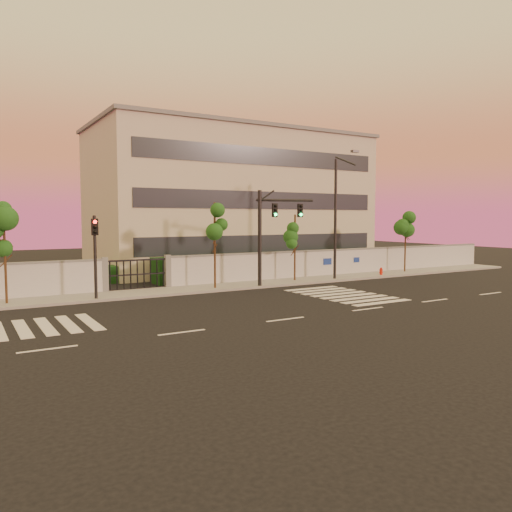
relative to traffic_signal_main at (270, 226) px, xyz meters
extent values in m
plane|color=black|center=(-5.11, -9.29, -4.02)|extent=(120.00, 120.00, 0.00)
cube|color=gray|center=(-5.11, 1.21, -3.94)|extent=(60.00, 3.00, 0.15)
cube|color=#B6B9BD|center=(9.39, 2.71, -3.02)|extent=(31.00, 0.30, 2.00)
cube|color=slate|center=(9.39, 2.71, -1.96)|extent=(31.00, 0.36, 0.12)
cube|color=slate|center=(-10.11, 2.71, -2.92)|extent=(0.35, 0.35, 2.20)
cube|color=slate|center=(-6.11, 2.71, -2.92)|extent=(0.35, 0.35, 2.20)
cube|color=black|center=(3.89, 5.21, -3.12)|extent=(20.00, 2.00, 1.80)
cube|color=black|center=(-8.11, 7.71, -3.42)|extent=(6.00, 1.50, 1.20)
cube|color=beige|center=(3.89, 12.71, 1.98)|extent=(24.00, 12.00, 12.00)
cube|color=#262D38|center=(3.89, 6.69, -1.52)|extent=(22.00, 0.08, 1.40)
cube|color=#262D38|center=(3.89, 6.69, 1.98)|extent=(22.00, 0.08, 1.40)
cube|color=#262D38|center=(3.89, 6.69, 5.48)|extent=(22.00, 0.08, 1.40)
cube|color=slate|center=(3.89, 12.71, 8.08)|extent=(24.40, 12.40, 0.30)
cube|color=silver|center=(-15.51, -5.29, -4.01)|extent=(0.50, 4.00, 0.02)
cube|color=silver|center=(-14.61, -5.29, -4.01)|extent=(0.50, 4.00, 0.02)
cube|color=silver|center=(-13.71, -5.29, -4.01)|extent=(0.50, 4.00, 0.02)
cube|color=silver|center=(-12.81, -5.29, -4.01)|extent=(0.50, 4.00, 0.02)
cube|color=silver|center=(1.89, -8.29, -4.01)|extent=(4.00, 0.50, 0.02)
cube|color=silver|center=(1.89, -7.39, -4.01)|extent=(4.00, 0.50, 0.02)
cube|color=silver|center=(1.89, -6.49, -4.01)|extent=(4.00, 0.50, 0.02)
cube|color=silver|center=(1.89, -5.59, -4.01)|extent=(4.00, 0.50, 0.02)
cube|color=silver|center=(1.89, -4.69, -4.01)|extent=(4.00, 0.50, 0.02)
cube|color=silver|center=(1.89, -3.79, -4.01)|extent=(4.00, 0.50, 0.02)
cube|color=silver|center=(1.89, -2.89, -4.01)|extent=(4.00, 0.50, 0.02)
cube|color=silver|center=(1.89, -1.99, -4.01)|extent=(4.00, 0.50, 0.02)
cube|color=silver|center=(-15.11, -9.29, -4.01)|extent=(2.00, 0.15, 0.01)
cube|color=silver|center=(-10.11, -9.29, -4.01)|extent=(2.00, 0.15, 0.01)
cube|color=silver|center=(-5.11, -9.29, -4.01)|extent=(2.00, 0.15, 0.01)
cube|color=silver|center=(-0.11, -9.29, -4.01)|extent=(2.00, 0.15, 0.01)
cube|color=silver|center=(4.89, -9.29, -4.01)|extent=(2.00, 0.15, 0.01)
cube|color=silver|center=(9.89, -9.29, -4.01)|extent=(2.00, 0.15, 0.01)
cylinder|color=#382314|center=(-15.59, 1.00, -1.32)|extent=(0.13, 0.13, 5.40)
sphere|color=#204B15|center=(-15.59, 1.00, 0.30)|extent=(1.16, 1.16, 1.16)
sphere|color=#204B15|center=(-15.22, 1.21, -0.51)|extent=(0.88, 0.88, 0.88)
cylinder|color=#382314|center=(-3.76, 0.61, -1.25)|extent=(0.13, 0.13, 5.54)
sphere|color=#204B15|center=(-3.76, 0.61, 0.42)|extent=(1.21, 1.21, 1.21)
sphere|color=#204B15|center=(-3.37, 0.83, -0.42)|extent=(0.92, 0.92, 0.92)
sphere|color=#204B15|center=(-4.08, 0.45, -0.14)|extent=(0.88, 0.88, 0.88)
cylinder|color=#382314|center=(2.85, 1.22, -1.61)|extent=(0.13, 0.13, 4.81)
sphere|color=#204B15|center=(2.85, 1.22, -0.17)|extent=(1.20, 1.20, 1.20)
sphere|color=#204B15|center=(3.23, 1.43, -0.89)|extent=(0.92, 0.92, 0.92)
sphere|color=#204B15|center=(2.52, 1.05, -0.65)|extent=(0.88, 0.88, 0.88)
cylinder|color=#382314|center=(14.07, 1.30, -1.52)|extent=(0.13, 0.13, 5.00)
sphere|color=#204B15|center=(14.07, 1.30, -0.01)|extent=(1.16, 1.16, 1.16)
sphere|color=#204B15|center=(14.44, 1.51, -0.77)|extent=(0.89, 0.89, 0.89)
sphere|color=#204B15|center=(13.76, 1.15, -0.51)|extent=(0.84, 0.84, 0.84)
cylinder|color=black|center=(-0.80, 0.01, -0.84)|extent=(0.25, 0.25, 6.36)
cylinder|color=black|center=(1.15, 0.01, 1.72)|extent=(3.75, 1.39, 0.16)
cube|color=black|center=(0.33, -0.04, 1.06)|extent=(0.36, 0.18, 0.92)
sphere|color=#0CF259|center=(0.33, -0.15, 0.77)|extent=(0.21, 0.21, 0.21)
cube|color=black|center=(2.38, -0.04, 1.06)|extent=(0.36, 0.18, 0.92)
sphere|color=#0CF259|center=(2.38, -0.15, 0.77)|extent=(0.21, 0.21, 0.21)
cylinder|color=black|center=(-11.23, 0.22, -1.67)|extent=(0.17, 0.17, 4.70)
cube|color=black|center=(-11.23, 0.17, 0.06)|extent=(0.37, 0.19, 0.94)
sphere|color=red|center=(-11.23, 0.06, 0.35)|extent=(0.21, 0.21, 0.21)
cylinder|color=black|center=(5.95, 0.54, 0.38)|extent=(0.20, 0.20, 8.79)
cylinder|color=black|center=(5.95, -0.44, 4.56)|extent=(0.11, 2.10, 0.86)
cube|color=#3F3F44|center=(5.95, -1.43, 5.11)|extent=(0.55, 0.27, 0.16)
cylinder|color=red|center=(10.56, 0.48, -3.78)|extent=(0.21, 0.21, 0.49)
cylinder|color=red|center=(10.56, 0.48, -3.48)|extent=(0.27, 0.27, 0.10)
sphere|color=red|center=(10.56, 0.48, -3.38)|extent=(0.17, 0.17, 0.17)
cylinder|color=red|center=(10.56, 0.48, -3.68)|extent=(0.29, 0.20, 0.10)
camera|label=1|loc=(-17.64, -27.63, 0.54)|focal=35.00mm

